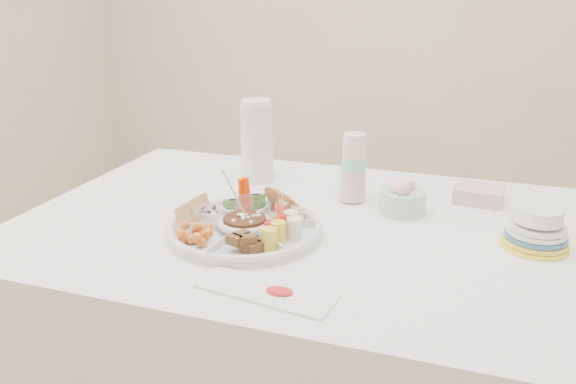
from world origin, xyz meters
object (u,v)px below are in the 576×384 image
(party_tray, at_px, (245,226))
(thermos, at_px, (257,140))
(dining_table, at_px, (307,343))
(plate_stack, at_px, (537,228))

(party_tray, bearing_deg, thermos, 107.26)
(dining_table, xyz_separation_m, thermos, (-0.25, 0.28, 0.51))
(thermos, bearing_deg, party_tray, -72.74)
(thermos, xyz_separation_m, plate_stack, (0.81, -0.26, -0.08))
(dining_table, height_order, thermos, thermos)
(thermos, height_order, plate_stack, thermos)
(thermos, bearing_deg, dining_table, -47.42)
(dining_table, bearing_deg, thermos, 132.58)
(dining_table, relative_size, party_tray, 4.00)
(party_tray, distance_m, plate_stack, 0.70)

